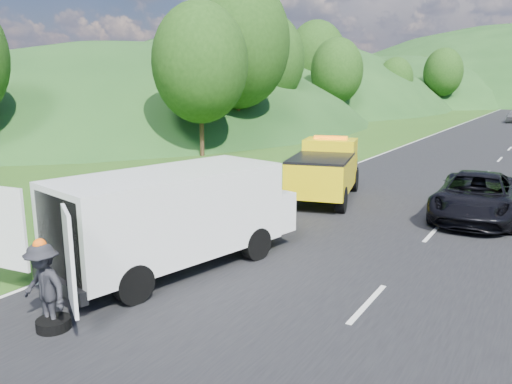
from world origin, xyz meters
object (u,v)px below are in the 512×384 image
Objects in this scene: tow_truck at (326,170)px; child at (191,240)px; white_van at (177,214)px; woman at (208,230)px; passing_suv at (474,218)px; worker at (48,330)px; spare_tire at (54,330)px; suitcase at (147,218)px.

child is (-1.19, -7.04, -1.20)m from tow_truck.
white_van reaches higher than tow_truck.
woman is 9.22m from passing_suv.
worker reaches higher than passing_suv.
worker is (1.44, -6.91, 0.00)m from woman.
woman is at bearing 156.08° from child.
spare_tire is at bearing -116.26° from passing_suv.
worker is 14.03m from passing_suv.
tow_truck reaches higher than worker.
spare_tire is (0.11, -3.75, -1.41)m from white_van.
white_van is (-0.03, -8.99, 0.21)m from tow_truck.
white_van is 11.72× the size of spare_tire.
worker is at bearing -24.67° from child.
passing_suv is at bearing 36.73° from suitcase.
suitcase is at bearing 156.53° from white_van.
white_van is 8.30× the size of child.
tow_truck is 3.54× the size of worker.
passing_suv is at bearing -13.90° from tow_truck.
worker is 7.04m from suitcase.
suitcase reaches higher than spare_tire.
worker is (1.19, -5.78, 0.00)m from child.
child is 1.54× the size of suitcase.
tow_truck is 10.29× the size of suitcase.
woman is at bearing 126.62° from white_van.
tow_truck is 3.66× the size of woman.
woman is at bearing 102.56° from spare_tire.
passing_suv is at bearing -60.98° from woman.
white_van is 4.54× the size of woman.
white_van is 4.39× the size of worker.
woman is at bearing -117.99° from tow_truck.
woman reaches higher than suitcase.
spare_tire is at bearing -76.22° from white_van.
child is (0.25, -1.13, 0.00)m from woman.
woman is 2.81× the size of suitcase.
tow_truck is 6.68× the size of child.
child is 5.90m from worker.
woman is 1.15m from child.
tow_truck is 9.44× the size of spare_tire.
worker is at bearing -104.36° from tow_truck.
white_van is 1.34× the size of passing_suv.
suitcase is at bearing 99.25° from woman.
child is 5.84m from spare_tire.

